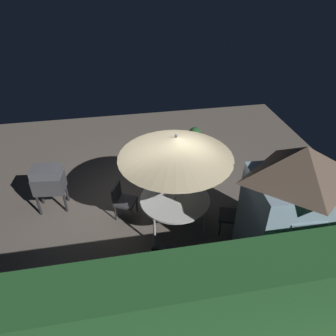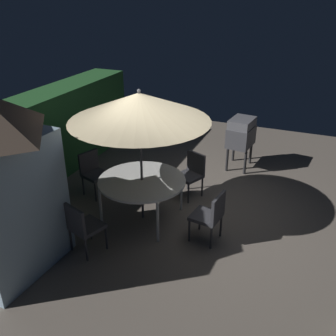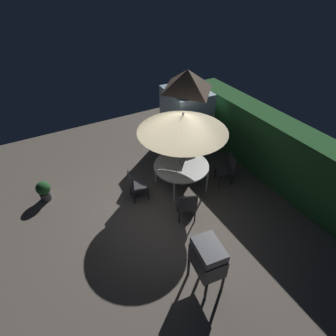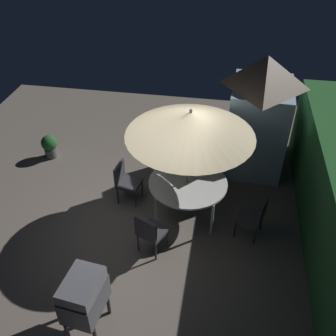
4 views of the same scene
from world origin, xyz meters
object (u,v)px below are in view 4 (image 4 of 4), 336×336
Objects in this scene: chair_toward_house at (150,231)px; potted_plant_by_shed at (50,145)px; chair_near_shed at (255,216)px; bbq_grill at (84,296)px; chair_far_side at (213,158)px; patio_umbrella at (190,124)px; garden_shed at (259,114)px; chair_toward_hedge at (125,180)px; patio_table at (188,184)px.

potted_plant_by_shed is (-2.56, -3.06, -0.19)m from chair_toward_house.
chair_near_shed is at bearing 110.98° from chair_toward_house.
bbq_grill is 3.46m from chair_near_shed.
potted_plant_by_shed is at bearing -149.90° from bbq_grill.
chair_far_side and chair_toward_house have the same top height.
chair_near_shed is at bearing 134.14° from bbq_grill.
chair_near_shed is at bearing 69.47° from potted_plant_by_shed.
patio_umbrella is at bearing 158.27° from bbq_grill.
bbq_grill is 4.93m from potted_plant_by_shed.
garden_shed is 5.08m from potted_plant_by_shed.
chair_far_side is 4.02m from potted_plant_by_shed.
bbq_grill is 3.06m from chair_toward_hedge.
bbq_grill is at bearing -21.73° from patio_umbrella.
garden_shed reaches higher than chair_far_side.
potted_plant_by_shed is (-0.13, -4.02, -0.19)m from chair_far_side.
chair_far_side is 2.07m from chair_toward_hedge.
bbq_grill is at bearing 3.89° from chair_toward_hedge.
garden_shed reaches higher than patio_umbrella.
patio_umbrella reaches higher than patio_table.
bbq_grill is 1.33× the size of chair_near_shed.
patio_table is at bearing -108.79° from chair_near_shed.
garden_shed is at bearing 179.79° from chair_near_shed.
chair_near_shed is 1.00× the size of chair_toward_house.
bbq_grill is 1.33× the size of chair_toward_hedge.
potted_plant_by_shed is at bearing -129.90° from chair_toward_house.
patio_umbrella is 2.14m from chair_near_shed.
patio_table is at bearing 158.27° from bbq_grill.
patio_table is 1.38m from patio_umbrella.
patio_umbrella is 2.06m from chair_toward_house.
patio_umbrella is at bearing -18.47° from chair_far_side.
patio_umbrella is (0.00, 0.00, 1.38)m from patio_table.
chair_toward_hedge is 1.00× the size of chair_toward_house.
patio_table is 0.65× the size of patio_umbrella.
chair_near_shed and chair_far_side have the same top height.
patio_umbrella is at bearing -108.79° from chair_near_shed.
bbq_grill is at bearing 30.10° from potted_plant_by_shed.
chair_near_shed is (0.45, 1.33, -0.23)m from patio_table.
chair_far_side is at bearing 161.53° from patio_table.
potted_plant_by_shed is at bearing -83.96° from garden_shed.
potted_plant_by_shed is at bearing -110.53° from chair_near_shed.
patio_umbrella reaches higher than potted_plant_by_shed.
garden_shed is 2.27× the size of bbq_grill.
chair_far_side and chair_toward_hedge have the same top height.
garden_shed is 2.45m from patio_umbrella.
chair_near_shed is at bearing 71.21° from patio_table.
chair_far_side is 1.00× the size of chair_toward_house.
patio_umbrella is at bearing -35.02° from garden_shed.
chair_near_shed is at bearing -0.21° from garden_shed.
patio_umbrella is 2.10m from chair_toward_hedge.
patio_table is at bearing -18.47° from chair_far_side.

